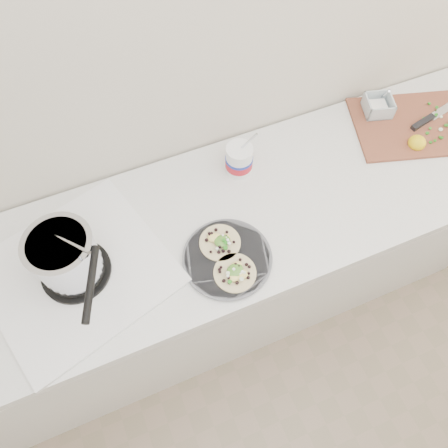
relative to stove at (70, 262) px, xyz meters
name	(u,v)px	position (x,y,z in m)	size (l,w,h in m)	color
counter	(226,264)	(0.55, 0.03, -0.54)	(2.44, 0.66, 0.90)	silver
stove	(70,262)	(0.00, 0.00, 0.00)	(0.68, 0.65, 0.27)	silver
taco_plate	(227,257)	(0.48, -0.14, -0.07)	(0.30, 0.30, 0.04)	#53545A
tub	(240,158)	(0.67, 0.19, -0.02)	(0.10, 0.10, 0.23)	white
cutboard	(412,121)	(1.40, 0.13, -0.07)	(0.56, 0.46, 0.08)	brown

